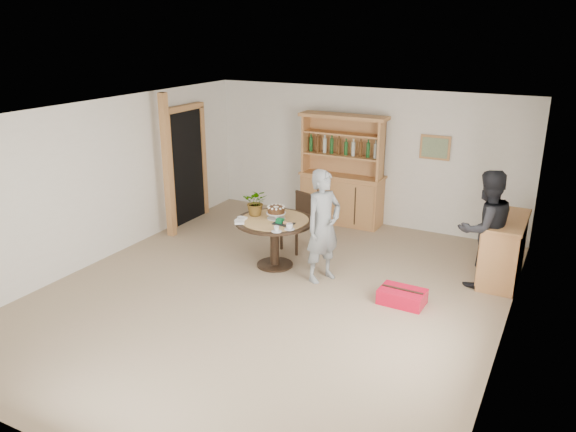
{
  "coord_description": "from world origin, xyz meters",
  "views": [
    {
      "loc": [
        3.47,
        -6.12,
        3.56
      ],
      "look_at": [
        0.07,
        0.37,
        1.05
      ],
      "focal_mm": 35.0,
      "sensor_mm": 36.0,
      "label": 1
    }
  ],
  "objects_px": {
    "teen_boy": "(323,226)",
    "adult_person": "(485,229)",
    "dining_table": "(275,229)",
    "hutch": "(342,187)",
    "sideboard": "(503,249)",
    "dining_chair": "(300,218)",
    "red_suitcase": "(402,296)"
  },
  "relations": [
    {
      "from": "sideboard",
      "to": "red_suitcase",
      "type": "bearing_deg",
      "value": -126.57
    },
    {
      "from": "dining_chair",
      "to": "teen_boy",
      "type": "bearing_deg",
      "value": -29.74
    },
    {
      "from": "teen_boy",
      "to": "adult_person",
      "type": "height_order",
      "value": "adult_person"
    },
    {
      "from": "sideboard",
      "to": "dining_table",
      "type": "xyz_separation_m",
      "value": [
        -3.17,
        -1.12,
        0.13
      ]
    },
    {
      "from": "teen_boy",
      "to": "adult_person",
      "type": "relative_size",
      "value": 0.97
    },
    {
      "from": "hutch",
      "to": "sideboard",
      "type": "xyz_separation_m",
      "value": [
        3.04,
        -1.24,
        -0.22
      ]
    },
    {
      "from": "sideboard",
      "to": "teen_boy",
      "type": "height_order",
      "value": "teen_boy"
    },
    {
      "from": "teen_boy",
      "to": "hutch",
      "type": "bearing_deg",
      "value": 40.55
    },
    {
      "from": "hutch",
      "to": "red_suitcase",
      "type": "distance_m",
      "value": 3.37
    },
    {
      "from": "hutch",
      "to": "teen_boy",
      "type": "bearing_deg",
      "value": -73.73
    },
    {
      "from": "dining_table",
      "to": "adult_person",
      "type": "relative_size",
      "value": 0.71
    },
    {
      "from": "hutch",
      "to": "dining_table",
      "type": "relative_size",
      "value": 1.7
    },
    {
      "from": "teen_boy",
      "to": "dining_table",
      "type": "bearing_deg",
      "value": 107.57
    },
    {
      "from": "dining_table",
      "to": "teen_boy",
      "type": "height_order",
      "value": "teen_boy"
    },
    {
      "from": "dining_chair",
      "to": "red_suitcase",
      "type": "bearing_deg",
      "value": -9.73
    },
    {
      "from": "sideboard",
      "to": "dining_chair",
      "type": "distance_m",
      "value": 3.16
    },
    {
      "from": "dining_chair",
      "to": "teen_boy",
      "type": "xyz_separation_m",
      "value": [
        0.82,
        -0.93,
        0.29
      ]
    },
    {
      "from": "hutch",
      "to": "sideboard",
      "type": "height_order",
      "value": "hutch"
    },
    {
      "from": "dining_chair",
      "to": "teen_boy",
      "type": "relative_size",
      "value": 0.57
    },
    {
      "from": "hutch",
      "to": "adult_person",
      "type": "height_order",
      "value": "hutch"
    },
    {
      "from": "red_suitcase",
      "to": "adult_person",
      "type": "bearing_deg",
      "value": 54.63
    },
    {
      "from": "hutch",
      "to": "dining_table",
      "type": "height_order",
      "value": "hutch"
    },
    {
      "from": "hutch",
      "to": "adult_person",
      "type": "bearing_deg",
      "value": -29.6
    },
    {
      "from": "hutch",
      "to": "dining_table",
      "type": "bearing_deg",
      "value": -93.2
    },
    {
      "from": "hutch",
      "to": "dining_chair",
      "type": "height_order",
      "value": "hutch"
    },
    {
      "from": "adult_person",
      "to": "hutch",
      "type": "bearing_deg",
      "value": -73.22
    },
    {
      "from": "dining_table",
      "to": "red_suitcase",
      "type": "height_order",
      "value": "dining_table"
    },
    {
      "from": "hutch",
      "to": "sideboard",
      "type": "bearing_deg",
      "value": -22.21
    },
    {
      "from": "dining_chair",
      "to": "red_suitcase",
      "type": "height_order",
      "value": "dining_chair"
    },
    {
      "from": "dining_chair",
      "to": "adult_person",
      "type": "height_order",
      "value": "adult_person"
    },
    {
      "from": "adult_person",
      "to": "red_suitcase",
      "type": "bearing_deg",
      "value": 9.15
    },
    {
      "from": "dining_table",
      "to": "dining_chair",
      "type": "bearing_deg",
      "value": 88.24
    }
  ]
}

